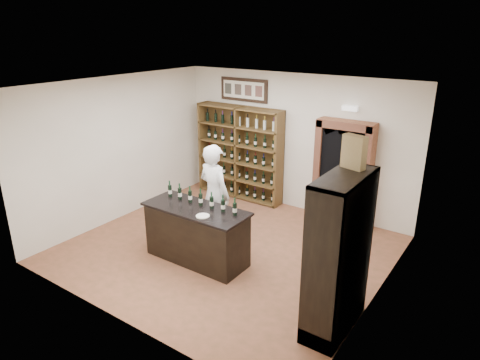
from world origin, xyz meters
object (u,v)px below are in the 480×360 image
object	(u,v)px
counter_bottle_0	(170,191)
side_cabinet	(339,279)
wine_shelf	(240,152)
wine_crate	(354,152)
shopkeeper	(214,195)
tasting_counter	(197,234)

from	to	relation	value
counter_bottle_0	side_cabinet	xyz separation A→B (m)	(3.44, -0.44, -0.35)
wine_shelf	counter_bottle_0	xyz separation A→B (m)	(0.38, -2.80, 0.01)
side_cabinet	wine_crate	world-z (taller)	wine_crate
shopkeeper	tasting_counter	bearing A→B (deg)	111.26
counter_bottle_0	wine_crate	xyz separation A→B (m)	(3.37, -0.11, 1.31)
shopkeeper	counter_bottle_0	bearing A→B (deg)	55.11
tasting_counter	shopkeeper	xyz separation A→B (m)	(-0.16, 0.72, 0.47)
counter_bottle_0	side_cabinet	bearing A→B (deg)	-7.24
tasting_counter	side_cabinet	size ratio (longest dim) A/B	0.85
tasting_counter	side_cabinet	bearing A→B (deg)	-6.28
tasting_counter	wine_crate	distance (m)	3.28
wine_crate	wine_shelf	bearing A→B (deg)	156.95
wine_shelf	side_cabinet	world-z (taller)	same
tasting_counter	shopkeeper	size ratio (longest dim) A/B	0.97
wine_shelf	wine_crate	world-z (taller)	wine_crate
wine_shelf	wine_crate	bearing A→B (deg)	-37.77
side_cabinet	counter_bottle_0	bearing A→B (deg)	172.76
counter_bottle_0	tasting_counter	bearing A→B (deg)	-10.83
wine_crate	shopkeeper	bearing A→B (deg)	-179.24
wine_shelf	tasting_counter	distance (m)	3.19
side_cabinet	wine_crate	xyz separation A→B (m)	(-0.07, 0.32, 1.66)
wine_shelf	tasting_counter	xyz separation A→B (m)	(1.10, -2.93, -0.61)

